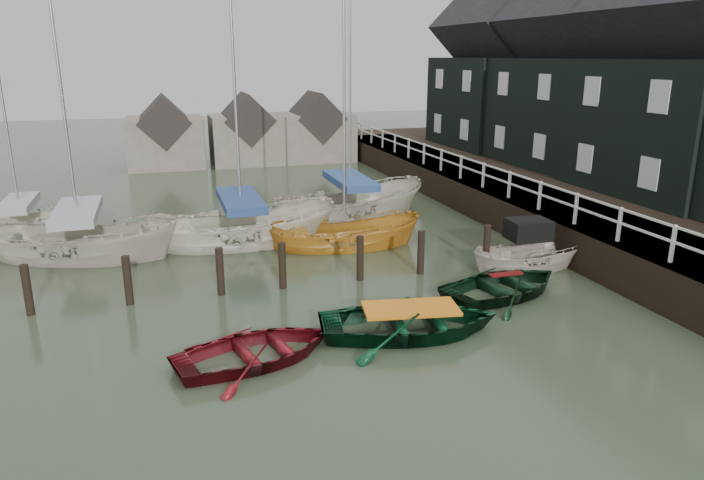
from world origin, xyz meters
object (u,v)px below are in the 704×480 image
object	(u,v)px
sailboat_d	(350,216)
sailboat_e	(23,234)
rowboat_red	(257,360)
sailboat_c	(345,246)
rowboat_green	(410,334)
motorboat	(529,265)
sailboat_b	(243,241)
sailboat_a	(82,255)
rowboat_dkgreen	(504,295)

from	to	relation	value
sailboat_d	sailboat_e	world-z (taller)	sailboat_d
rowboat_red	sailboat_c	world-z (taller)	sailboat_c
sailboat_e	rowboat_green	bearing A→B (deg)	-144.34
motorboat	sailboat_d	size ratio (longest dim) A/B	0.32
sailboat_b	sailboat_a	bearing A→B (deg)	92.00
sailboat_c	sailboat_d	bearing A→B (deg)	-11.79
motorboat	sailboat_c	xyz separation A→B (m)	(-5.02, 4.09, -0.09)
rowboat_dkgreen	sailboat_c	size ratio (longest dim) A/B	0.36
rowboat_green	sailboat_e	bearing A→B (deg)	50.46
rowboat_green	sailboat_b	distance (m)	9.56
rowboat_green	rowboat_red	bearing A→B (deg)	104.26
rowboat_green	sailboat_a	bearing A→B (deg)	52.51
rowboat_red	rowboat_dkgreen	bearing A→B (deg)	-89.10
rowboat_dkgreen	motorboat	size ratio (longest dim) A/B	1.01
rowboat_green	sailboat_d	xyz separation A→B (m)	(1.94, 11.51, 0.06)
motorboat	sailboat_d	bearing A→B (deg)	27.50
sailboat_c	sailboat_e	xyz separation A→B (m)	(-11.39, 4.93, 0.05)
sailboat_b	sailboat_c	bearing A→B (deg)	-111.72
sailboat_c	sailboat_a	bearing A→B (deg)	88.72
sailboat_a	sailboat_c	xyz separation A→B (m)	(8.95, -1.44, -0.04)
motorboat	sailboat_d	xyz separation A→B (m)	(-3.63, 7.99, -0.05)
rowboat_dkgreen	motorboat	distance (m)	2.70
rowboat_green	sailboat_d	distance (m)	11.67
sailboat_d	sailboat_a	bearing A→B (deg)	92.12
motorboat	sailboat_b	size ratio (longest dim) A/B	0.31
rowboat_red	sailboat_d	xyz separation A→B (m)	(5.78, 11.82, 0.06)
rowboat_red	sailboat_d	bearing A→B (deg)	-39.91
motorboat	sailboat_b	world-z (taller)	sailboat_b
sailboat_a	motorboat	bearing A→B (deg)	-90.63
sailboat_a	rowboat_red	bearing A→B (deg)	-133.01
motorboat	sailboat_c	size ratio (longest dim) A/B	0.36
rowboat_green	sailboat_c	xyz separation A→B (m)	(0.55, 7.61, 0.02)
sailboat_b	sailboat_d	xyz separation A→B (m)	(4.87, 2.41, -0.00)
motorboat	rowboat_red	bearing A→B (deg)	115.25
sailboat_d	sailboat_b	bearing A→B (deg)	105.09
sailboat_a	sailboat_b	bearing A→B (deg)	-68.49
rowboat_dkgreen	sailboat_a	bearing A→B (deg)	43.40
rowboat_dkgreen	rowboat_green	bearing A→B (deg)	99.61
motorboat	sailboat_a	distance (m)	15.02
sailboat_a	sailboat_d	distance (m)	10.63
sailboat_c	sailboat_d	size ratio (longest dim) A/B	0.90
sailboat_a	rowboat_dkgreen	bearing A→B (deg)	-100.64
rowboat_red	sailboat_b	bearing A→B (deg)	-19.40
sailboat_d	motorboat	bearing A→B (deg)	-166.88
motorboat	sailboat_e	size ratio (longest dim) A/B	0.39
sailboat_a	sailboat_c	world-z (taller)	sailboat_c
sailboat_d	sailboat_e	size ratio (longest dim) A/B	1.23
rowboat_dkgreen	motorboat	xyz separation A→B (m)	(1.96, 1.86, 0.11)
rowboat_dkgreen	sailboat_d	world-z (taller)	sailboat_d
motorboat	sailboat_b	distance (m)	10.16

